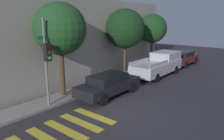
{
  "coord_description": "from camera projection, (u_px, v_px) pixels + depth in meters",
  "views": [
    {
      "loc": [
        -8.44,
        -6.23,
        4.74
      ],
      "look_at": [
        1.79,
        2.1,
        1.6
      ],
      "focal_mm": 35.0,
      "sensor_mm": 36.0,
      "label": 1
    }
  ],
  "objects": [
    {
      "name": "ground_plane",
      "position": [
        122.0,
        112.0,
        11.29
      ],
      "size": [
        60.0,
        60.0,
        0.0
      ],
      "primitive_type": "plane",
      "color": "#2D2B30"
    },
    {
      "name": "traffic_light_pole",
      "position": [
        51.0,
        48.0,
        11.36
      ],
      "size": [
        1.94,
        0.56,
        4.79
      ],
      "color": "slate",
      "rests_on": "ground"
    },
    {
      "name": "pickup_truck",
      "position": [
        159.0,
        64.0,
        18.47
      ],
      "size": [
        5.64,
        2.02,
        1.87
      ],
      "color": "#BCBCC1",
      "rests_on": "ground"
    },
    {
      "name": "tree_near_corner",
      "position": [
        60.0,
        29.0,
        12.55
      ],
      "size": [
        3.05,
        3.05,
        5.67
      ],
      "color": "#42301E",
      "rests_on": "ground"
    },
    {
      "name": "sedan_near_corner",
      "position": [
        109.0,
        84.0,
        13.5
      ],
      "size": [
        4.57,
        1.75,
        1.39
      ],
      "color": "black",
      "rests_on": "ground"
    },
    {
      "name": "sidewalk",
      "position": [
        71.0,
        94.0,
        13.74
      ],
      "size": [
        26.0,
        1.63,
        0.14
      ],
      "primitive_type": "cube",
      "color": "gray",
      "rests_on": "ground"
    },
    {
      "name": "building_row",
      "position": [
        30.0,
        42.0,
        15.63
      ],
      "size": [
        26.0,
        6.0,
        6.13
      ],
      "primitive_type": "cube",
      "color": "#A89E8E",
      "rests_on": "ground"
    },
    {
      "name": "tree_midblock",
      "position": [
        125.0,
        29.0,
        17.43
      ],
      "size": [
        3.16,
        3.16,
        5.5
      ],
      "color": "#4C3823",
      "rests_on": "ground"
    },
    {
      "name": "sedan_middle",
      "position": [
        183.0,
        58.0,
        22.52
      ],
      "size": [
        4.46,
        1.8,
        1.43
      ],
      "color": "maroon",
      "rests_on": "ground"
    },
    {
      "name": "crosswalk",
      "position": [
        65.0,
        130.0,
        9.48
      ],
      "size": [
        4.11,
        2.6,
        0.0
      ],
      "color": "gold",
      "rests_on": "ground"
    },
    {
      "name": "tree_far_end",
      "position": [
        152.0,
        29.0,
        20.82
      ],
      "size": [
        2.74,
        2.74,
        5.15
      ],
      "color": "brown",
      "rests_on": "ground"
    }
  ]
}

